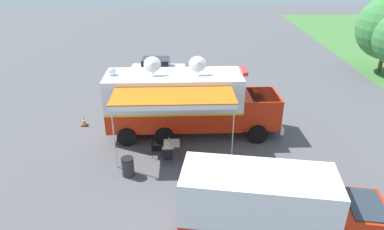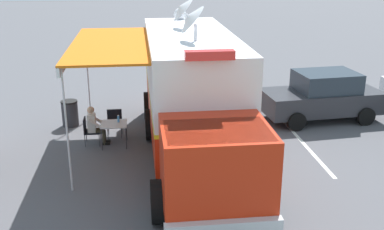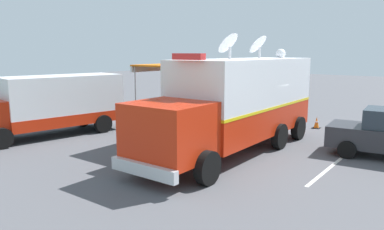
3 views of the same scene
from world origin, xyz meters
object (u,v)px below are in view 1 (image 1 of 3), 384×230
at_px(command_truck, 188,101).
at_px(folding_table, 172,144).
at_px(seated_responder, 168,151).
at_px(water_bottle, 169,140).
at_px(support_truck, 272,207).
at_px(car_far_corner, 157,69).
at_px(folding_chair_beside_table, 155,147).
at_px(traffic_cone, 84,121).
at_px(trash_bin, 128,167).
at_px(car_behind_truck, 150,87).
at_px(folding_chair_at_table, 168,155).

height_order(command_truck, folding_table, command_truck).
bearing_deg(seated_responder, water_bottle, 178.14).
bearing_deg(support_truck, command_truck, -159.19).
distance_m(water_bottle, support_truck, 6.86).
bearing_deg(car_far_corner, folding_chair_beside_table, 4.43).
height_order(command_truck, traffic_cone, command_truck).
bearing_deg(trash_bin, command_truck, 146.32).
height_order(water_bottle, support_truck, support_truck).
xyz_separation_m(water_bottle, car_behind_truck, (-7.17, -1.76, 0.05)).
height_order(folding_chair_beside_table, car_behind_truck, car_behind_truck).
height_order(command_truck, water_bottle, command_truck).
xyz_separation_m(folding_chair_at_table, support_truck, (4.68, 3.92, 0.87)).
height_order(folding_chair_beside_table, support_truck, support_truck).
height_order(folding_table, folding_chair_beside_table, folding_chair_beside_table).
distance_m(folding_table, car_far_corner, 11.39).
height_order(command_truck, car_far_corner, command_truck).
xyz_separation_m(trash_bin, car_far_corner, (-12.94, 0.19, 0.42)).
xyz_separation_m(folding_table, folding_chair_at_table, (0.80, -0.14, -0.16)).
bearing_deg(command_truck, traffic_cone, -98.36).
distance_m(trash_bin, car_far_corner, 12.95).
relative_size(water_bottle, seated_responder, 0.18).
bearing_deg(folding_chair_beside_table, car_far_corner, -175.57).
bearing_deg(seated_responder, trash_bin, -58.73).
bearing_deg(command_truck, folding_table, -18.39).
xyz_separation_m(folding_chair_beside_table, car_behind_truck, (-7.36, -1.04, 0.37)).
xyz_separation_m(folding_chair_beside_table, car_far_corner, (-11.31, -0.88, 0.37)).
relative_size(command_truck, folding_chair_at_table, 11.01).
relative_size(command_truck, water_bottle, 42.76).
distance_m(command_truck, folding_chair_beside_table, 3.27).
bearing_deg(trash_bin, traffic_cone, -145.35).
bearing_deg(folding_chair_at_table, water_bottle, 178.96).
bearing_deg(water_bottle, traffic_cone, -121.04).
xyz_separation_m(command_truck, car_behind_truck, (-4.92, -2.68, -1.07)).
bearing_deg(folding_chair_beside_table, folding_table, 93.58).
bearing_deg(trash_bin, folding_chair_beside_table, 146.76).
bearing_deg(folding_table, traffic_cone, -121.54).
distance_m(water_bottle, seated_responder, 0.77).
bearing_deg(folding_table, trash_bin, -48.72).
height_order(folding_chair_beside_table, traffic_cone, folding_chair_beside_table).
relative_size(folding_table, folding_chair_beside_table, 0.95).
xyz_separation_m(folding_table, folding_chair_beside_table, (0.05, -0.85, -0.16)).
relative_size(folding_chair_beside_table, trash_bin, 0.96).
bearing_deg(trash_bin, seated_responder, 121.27).
distance_m(water_bottle, folding_chair_beside_table, 0.81).
relative_size(water_bottle, car_behind_truck, 0.05).
distance_m(folding_table, folding_chair_beside_table, 0.87).
xyz_separation_m(water_bottle, trash_bin, (1.82, -1.79, -0.38)).
bearing_deg(water_bottle, seated_responder, -1.86).
relative_size(folding_chair_beside_table, traffic_cone, 1.50).
distance_m(folding_chair_at_table, car_far_corner, 12.16).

